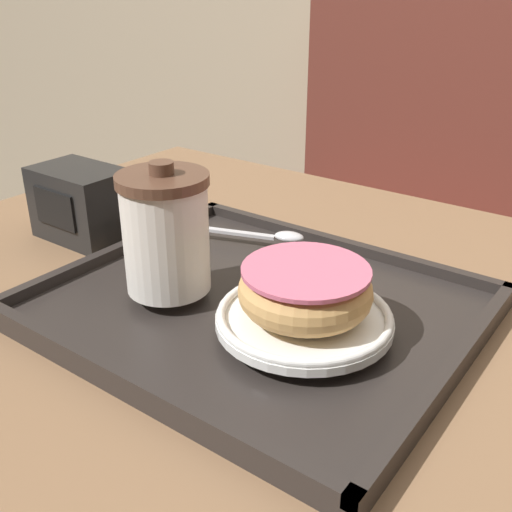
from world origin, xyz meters
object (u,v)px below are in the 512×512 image
coffee_cup_front (166,232)px  donut_chocolate_glazed (305,289)px  spoon (271,235)px  napkin_dispenser (81,203)px

coffee_cup_front → donut_chocolate_glazed: (0.15, 0.02, -0.02)m
donut_chocolate_glazed → spoon: (-0.13, 0.14, -0.03)m
coffee_cup_front → napkin_dispenser: bearing=162.7°
coffee_cup_front → napkin_dispenser: (-0.21, 0.07, -0.04)m
napkin_dispenser → spoon: bearing=21.8°
spoon → napkin_dispenser: (-0.23, -0.09, 0.02)m
napkin_dispenser → donut_chocolate_glazed: bearing=-7.4°
coffee_cup_front → napkin_dispenser: 0.23m
coffee_cup_front → napkin_dispenser: size_ratio=1.09×
coffee_cup_front → donut_chocolate_glazed: size_ratio=1.09×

